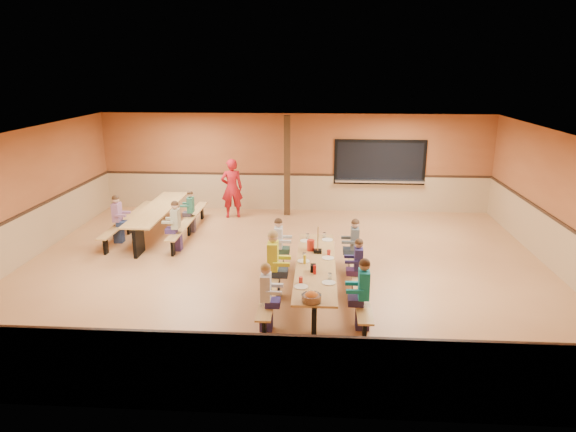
{
  "coord_description": "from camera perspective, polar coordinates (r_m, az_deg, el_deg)",
  "views": [
    {
      "loc": [
        0.79,
        -10.65,
        4.36
      ],
      "look_at": [
        0.09,
        0.31,
        1.15
      ],
      "focal_mm": 32.0,
      "sensor_mm": 36.0,
      "label": 1
    }
  ],
  "objects": [
    {
      "name": "seated_child_green_sec",
      "position": [
        14.16,
        -10.73,
        0.46
      ],
      "size": [
        0.33,
        0.27,
        1.13
      ],
      "primitive_type": null,
      "color": "#307A62",
      "rests_on": "ground"
    },
    {
      "name": "cafeteria_table_main",
      "position": [
        9.92,
        3.08,
        -6.46
      ],
      "size": [
        1.91,
        3.7,
        0.74
      ],
      "color": "#B88849",
      "rests_on": "ground"
    },
    {
      "name": "table_paddle",
      "position": [
        10.37,
        3.33,
        -3.37
      ],
      "size": [
        0.16,
        0.16,
        0.56
      ],
      "color": "black",
      "rests_on": "cafeteria_table_main"
    },
    {
      "name": "chip_bowl",
      "position": [
        8.3,
        2.62,
        -9.02
      ],
      "size": [
        0.32,
        0.32,
        0.15
      ],
      "primitive_type": null,
      "color": "orange",
      "rests_on": "cafeteria_table_main"
    },
    {
      "name": "kitchen_pass_through",
      "position": [
        15.98,
        10.15,
        5.69
      ],
      "size": [
        2.78,
        0.28,
        1.38
      ],
      "color": "black",
      "rests_on": "ground"
    },
    {
      "name": "ground",
      "position": [
        11.54,
        -0.54,
        -5.91
      ],
      "size": [
        12.0,
        12.0,
        0.0
      ],
      "primitive_type": "plane",
      "color": "#A2673D",
      "rests_on": "ground"
    },
    {
      "name": "seated_child_navy_right",
      "position": [
        10.13,
        7.79,
        -5.75
      ],
      "size": [
        0.35,
        0.28,
        1.17
      ],
      "primitive_type": null,
      "color": "navy",
      "rests_on": "ground"
    },
    {
      "name": "seated_child_grey_left",
      "position": [
        11.18,
        -1.07,
        -3.33
      ],
      "size": [
        0.37,
        0.3,
        1.21
      ],
      "primitive_type": null,
      "color": "silver",
      "rests_on": "ground"
    },
    {
      "name": "cafeteria_table_second",
      "position": [
        14.13,
        -14.25,
        0.04
      ],
      "size": [
        1.91,
        3.7,
        0.74
      ],
      "color": "#B88849",
      "rests_on": "ground"
    },
    {
      "name": "condiment_mustard",
      "position": [
        9.81,
        1.86,
        -4.83
      ],
      "size": [
        0.06,
        0.06,
        0.17
      ],
      "primitive_type": "cylinder",
      "color": "yellow",
      "rests_on": "cafeteria_table_main"
    },
    {
      "name": "place_settings",
      "position": [
        9.82,
        3.1,
        -5.01
      ],
      "size": [
        0.65,
        3.3,
        0.11
      ],
      "primitive_type": null,
      "color": "beige",
      "rests_on": "cafeteria_table_main"
    },
    {
      "name": "standing_woman",
      "position": [
        15.31,
        -6.26,
        3.09
      ],
      "size": [
        0.74,
        0.59,
        1.77
      ],
      "primitive_type": "imported",
      "rotation": [
        0.0,
        0.0,
        3.42
      ],
      "color": "#A61319",
      "rests_on": "ground"
    },
    {
      "name": "seated_child_char_right",
      "position": [
        11.21,
        7.4,
        -3.4
      ],
      "size": [
        0.37,
        0.3,
        1.22
      ],
      "primitive_type": null,
      "color": "#4A5154",
      "rests_on": "ground"
    },
    {
      "name": "seated_adult_yellow",
      "position": [
        9.96,
        -1.68,
        -5.44
      ],
      "size": [
        0.44,
        0.36,
        1.35
      ],
      "primitive_type": null,
      "color": "yellow",
      "rests_on": "ground"
    },
    {
      "name": "seated_child_white_left",
      "position": [
        8.79,
        -2.47,
        -9.03
      ],
      "size": [
        0.37,
        0.3,
        1.2
      ],
      "primitive_type": null,
      "color": "silver",
      "rests_on": "ground"
    },
    {
      "name": "napkin_dispenser",
      "position": [
        9.46,
        2.81,
        -5.8
      ],
      "size": [
        0.1,
        0.14,
        0.13
      ],
      "primitive_type": "cube",
      "color": "black",
      "rests_on": "cafeteria_table_main"
    },
    {
      "name": "structural_post",
      "position": [
        15.35,
        -0.1,
        5.56
      ],
      "size": [
        0.18,
        0.18,
        3.0
      ],
      "primitive_type": "cube",
      "color": "#321F10",
      "rests_on": "ground"
    },
    {
      "name": "seated_child_teal_right",
      "position": [
        8.91,
        8.37,
        -8.64
      ],
      "size": [
        0.39,
        0.32,
        1.26
      ],
      "primitive_type": null,
      "color": "teal",
      "rests_on": "ground"
    },
    {
      "name": "seated_child_purple_sec",
      "position": [
        13.76,
        -18.42,
        -0.36
      ],
      "size": [
        0.38,
        0.31,
        1.23
      ],
      "primitive_type": null,
      "color": "#925F85",
      "rests_on": "ground"
    },
    {
      "name": "seated_child_tan_sec",
      "position": [
        12.79,
        -12.33,
        -1.11
      ],
      "size": [
        0.38,
        0.31,
        1.23
      ],
      "primitive_type": null,
      "color": "tan",
      "rests_on": "ground"
    },
    {
      "name": "room_envelope",
      "position": [
        11.3,
        -0.55,
        -2.67
      ],
      "size": [
        12.04,
        10.04,
        3.02
      ],
      "color": "#98542C",
      "rests_on": "ground"
    },
    {
      "name": "punch_pitcher",
      "position": [
        10.49,
        2.53,
        -3.27
      ],
      "size": [
        0.16,
        0.16,
        0.22
      ],
      "primitive_type": "cylinder",
      "color": "red",
      "rests_on": "cafeteria_table_main"
    },
    {
      "name": "condiment_ketchup",
      "position": [
        9.34,
        2.99,
        -5.97
      ],
      "size": [
        0.06,
        0.06,
        0.17
      ],
      "primitive_type": "cylinder",
      "color": "#B2140F",
      "rests_on": "cafeteria_table_main"
    }
  ]
}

